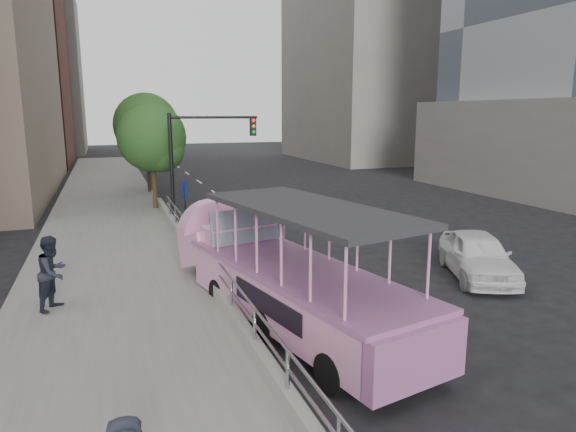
# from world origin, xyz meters

# --- Properties ---
(ground) EXTENTS (160.00, 160.00, 0.00)m
(ground) POSITION_xyz_m (0.00, 0.00, 0.00)
(ground) COLOR black
(sidewalk) EXTENTS (5.50, 80.00, 0.30)m
(sidewalk) POSITION_xyz_m (-5.75, 10.00, 0.15)
(sidewalk) COLOR gray
(sidewalk) RESTS_ON ground
(kerb_wall) EXTENTS (0.24, 30.00, 0.36)m
(kerb_wall) POSITION_xyz_m (-3.12, 2.00, 0.48)
(kerb_wall) COLOR #A2A39E
(kerb_wall) RESTS_ON sidewalk
(guardrail) EXTENTS (0.07, 22.00, 0.71)m
(guardrail) POSITION_xyz_m (-3.12, 2.00, 1.14)
(guardrail) COLOR #ABABB0
(guardrail) RESTS_ON kerb_wall
(duck_boat) EXTENTS (4.16, 9.67, 3.13)m
(duck_boat) POSITION_xyz_m (-1.79, 0.38, 1.16)
(duck_boat) COLOR black
(duck_boat) RESTS_ON ground
(car) EXTENTS (3.28, 4.65, 1.47)m
(car) POSITION_xyz_m (5.28, 1.47, 0.73)
(car) COLOR white
(car) RESTS_ON ground
(pedestrian_mid) EXTENTS (1.08, 1.16, 1.90)m
(pedestrian_mid) POSITION_xyz_m (-7.18, 2.23, 1.25)
(pedestrian_mid) COLOR #282C3B
(pedestrian_mid) RESTS_ON sidewalk
(parking_sign) EXTENTS (0.17, 0.53, 2.44)m
(parking_sign) POSITION_xyz_m (-2.72, 9.92, 1.56)
(parking_sign) COLOR black
(parking_sign) RESTS_ON ground
(traffic_signal) EXTENTS (4.20, 0.32, 5.20)m
(traffic_signal) POSITION_xyz_m (-1.70, 12.50, 3.50)
(traffic_signal) COLOR black
(traffic_signal) RESTS_ON ground
(street_tree_near) EXTENTS (3.52, 3.52, 5.72)m
(street_tree_near) POSITION_xyz_m (-3.30, 15.93, 3.82)
(street_tree_near) COLOR #352818
(street_tree_near) RESTS_ON ground
(street_tree_far) EXTENTS (3.97, 3.97, 6.45)m
(street_tree_far) POSITION_xyz_m (-3.10, 21.93, 4.31)
(street_tree_far) COLOR #352818
(street_tree_far) RESTS_ON ground
(midrise_stone_a) EXTENTS (20.00, 20.00, 32.00)m
(midrise_stone_a) POSITION_xyz_m (26.00, 42.00, 16.00)
(midrise_stone_a) COLOR gray
(midrise_stone_a) RESTS_ON ground
(midrise_stone_b) EXTENTS (16.00, 14.00, 20.00)m
(midrise_stone_b) POSITION_xyz_m (-16.00, 64.00, 10.00)
(midrise_stone_b) COLOR gray
(midrise_stone_b) RESTS_ON ground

